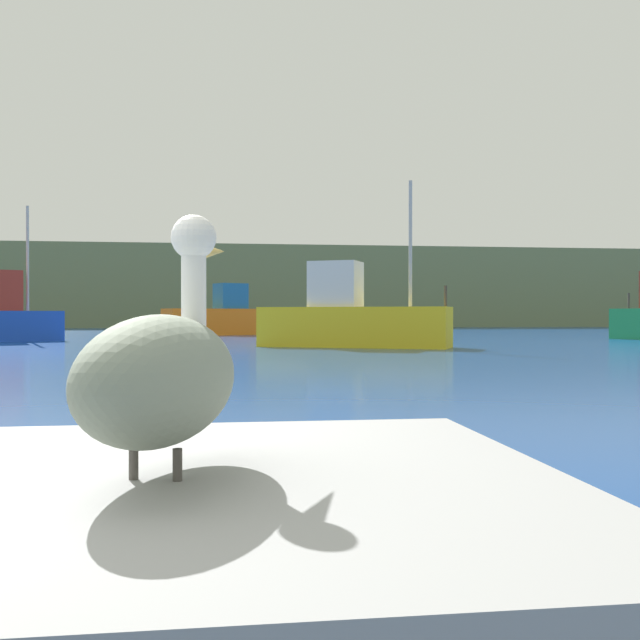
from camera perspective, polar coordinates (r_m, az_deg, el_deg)
hillside_backdrop at (r=71.21m, az=-8.66°, el=2.40°), size 140.00×17.17×7.17m
pier_dock at (r=2.51m, az=-12.27°, el=-18.61°), size 2.59×2.30×0.61m
pelican at (r=2.40m, az=-12.14°, el=-4.06°), size 0.65×1.25×0.88m
fishing_boat_orange at (r=40.44m, az=-7.75°, el=0.19°), size 6.15×4.12×4.99m
fishing_boat_yellow at (r=25.26m, az=2.41°, el=0.08°), size 6.66×4.41×5.63m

